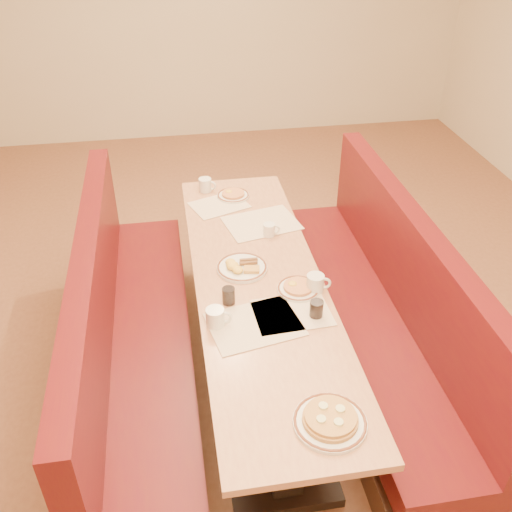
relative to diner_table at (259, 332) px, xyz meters
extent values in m
plane|color=#9E6647|center=(0.00, 0.00, -0.37)|extent=(8.00, 8.00, 0.00)
cube|color=beige|center=(0.00, 4.00, 1.03)|extent=(6.00, 0.04, 2.80)
cube|color=black|center=(0.00, 0.00, -0.34)|extent=(0.55, 1.88, 0.06)
cube|color=black|center=(0.00, 0.00, -0.02)|extent=(0.15, 1.75, 0.71)
cube|color=tan|center=(0.00, 0.00, 0.36)|extent=(0.70, 2.50, 0.04)
cube|color=#4C3326|center=(-0.68, 0.00, -0.27)|extent=(0.55, 2.50, 0.20)
cube|color=#55120E|center=(-0.68, 0.00, 0.00)|extent=(0.55, 2.50, 0.16)
cube|color=#55120E|center=(-0.89, 0.00, 0.38)|extent=(0.12, 2.50, 0.60)
cube|color=#4C3326|center=(0.68, 0.00, -0.27)|extent=(0.55, 2.50, 0.20)
cube|color=#55120E|center=(0.68, 0.00, 0.00)|extent=(0.55, 2.50, 0.16)
cube|color=#55120E|center=(0.89, 0.00, 0.38)|extent=(0.12, 2.50, 0.60)
cube|color=beige|center=(-0.08, -0.36, 0.38)|extent=(0.50, 0.41, 0.00)
cube|color=beige|center=(0.12, -0.30, 0.38)|extent=(0.40, 0.31, 0.00)
cube|color=beige|center=(-0.12, 0.88, 0.38)|extent=(0.43, 0.37, 0.00)
cube|color=beige|center=(0.12, 0.60, 0.38)|extent=(0.51, 0.43, 0.00)
cylinder|color=silver|center=(0.12, -1.02, 0.39)|extent=(0.30, 0.30, 0.02)
torus|color=brown|center=(0.12, -1.02, 0.40)|extent=(0.30, 0.30, 0.01)
cylinder|color=#D7944D|center=(0.12, -1.02, 0.41)|extent=(0.23, 0.23, 0.02)
cylinder|color=#D7944D|center=(0.12, -1.02, 0.42)|extent=(0.21, 0.21, 0.02)
cylinder|color=beige|center=(0.16, -1.00, 0.44)|extent=(0.04, 0.04, 0.01)
cylinder|color=beige|center=(0.10, -0.97, 0.44)|extent=(0.04, 0.04, 0.01)
cylinder|color=beige|center=(0.07, -1.04, 0.44)|extent=(0.04, 0.04, 0.01)
cylinder|color=beige|center=(0.14, -1.06, 0.44)|extent=(0.04, 0.04, 0.01)
cylinder|color=silver|center=(-0.08, 0.12, 0.38)|extent=(0.29, 0.29, 0.02)
torus|color=brown|center=(-0.08, 0.12, 0.39)|extent=(0.28, 0.28, 0.01)
ellipsoid|color=gold|center=(-0.13, 0.11, 0.41)|extent=(0.07, 0.07, 0.04)
ellipsoid|color=gold|center=(-0.11, 0.07, 0.41)|extent=(0.06, 0.06, 0.03)
ellipsoid|color=gold|center=(-0.14, 0.15, 0.41)|extent=(0.06, 0.06, 0.03)
cylinder|color=brown|center=(-0.04, 0.13, 0.41)|extent=(0.10, 0.02, 0.02)
cylinder|color=brown|center=(-0.03, 0.16, 0.41)|extent=(0.10, 0.02, 0.02)
cube|color=gold|center=(-0.03, 0.07, 0.40)|extent=(0.10, 0.08, 0.02)
cylinder|color=silver|center=(0.19, -0.13, 0.38)|extent=(0.23, 0.23, 0.02)
torus|color=brown|center=(0.19, -0.13, 0.39)|extent=(0.22, 0.22, 0.01)
cylinder|color=#E2874F|center=(0.19, -0.13, 0.40)|extent=(0.16, 0.16, 0.02)
ellipsoid|color=gold|center=(0.17, -0.11, 0.41)|extent=(0.05, 0.05, 0.02)
cylinder|color=silver|center=(-0.01, 0.98, 0.38)|extent=(0.22, 0.22, 0.02)
torus|color=brown|center=(-0.01, 0.98, 0.39)|extent=(0.22, 0.22, 0.01)
cylinder|color=#E2874F|center=(-0.01, 0.98, 0.40)|extent=(0.16, 0.16, 0.02)
ellipsoid|color=gold|center=(-0.04, 1.00, 0.41)|extent=(0.05, 0.05, 0.02)
cylinder|color=silver|center=(0.28, -0.14, 0.43)|extent=(0.09, 0.09, 0.10)
torus|color=silver|center=(0.33, -0.15, 0.43)|extent=(0.07, 0.03, 0.07)
cylinder|color=black|center=(0.28, -0.14, 0.47)|extent=(0.08, 0.08, 0.01)
cylinder|color=silver|center=(-0.27, -0.33, 0.43)|extent=(0.09, 0.09, 0.10)
torus|color=silver|center=(-0.23, -0.34, 0.43)|extent=(0.07, 0.03, 0.07)
cylinder|color=black|center=(-0.27, -0.33, 0.47)|extent=(0.08, 0.08, 0.01)
cylinder|color=silver|center=(0.14, 0.45, 0.42)|extent=(0.07, 0.07, 0.08)
torus|color=silver|center=(0.18, 0.45, 0.42)|extent=(0.06, 0.02, 0.06)
cylinder|color=black|center=(0.14, 0.45, 0.45)|extent=(0.06, 0.06, 0.01)
cylinder|color=silver|center=(-0.19, 1.10, 0.42)|extent=(0.09, 0.09, 0.09)
torus|color=silver|center=(-0.15, 1.08, 0.42)|extent=(0.07, 0.04, 0.07)
cylinder|color=black|center=(-0.19, 1.10, 0.46)|extent=(0.08, 0.08, 0.01)
cylinder|color=black|center=(-0.19, -0.17, 0.42)|extent=(0.06, 0.06, 0.09)
cylinder|color=silver|center=(-0.19, -0.17, 0.42)|extent=(0.07, 0.07, 0.09)
cylinder|color=black|center=(0.23, -0.35, 0.42)|extent=(0.06, 0.06, 0.09)
cylinder|color=silver|center=(0.23, -0.35, 0.42)|extent=(0.07, 0.07, 0.09)
camera|label=1|loc=(-0.43, -2.48, 2.25)|focal=40.00mm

